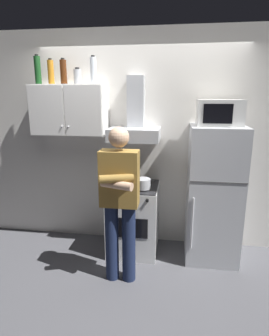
# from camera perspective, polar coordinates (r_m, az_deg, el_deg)

# --- Properties ---
(ground_plane) EXTENTS (7.00, 7.00, 0.00)m
(ground_plane) POSITION_cam_1_polar(r_m,az_deg,el_deg) (3.56, 0.00, -18.21)
(ground_plane) COLOR #4C4C51
(back_wall_tiled) EXTENTS (4.80, 0.10, 2.70)m
(back_wall_tiled) POSITION_cam_1_polar(r_m,az_deg,el_deg) (3.63, 1.35, 5.43)
(back_wall_tiled) COLOR silver
(back_wall_tiled) RESTS_ON ground_plane
(upper_cabinet) EXTENTS (0.90, 0.37, 0.60)m
(upper_cabinet) POSITION_cam_1_polar(r_m,az_deg,el_deg) (3.57, -12.99, 11.37)
(upper_cabinet) COLOR white
(stove_oven) EXTENTS (0.60, 0.62, 0.87)m
(stove_oven) POSITION_cam_1_polar(r_m,az_deg,el_deg) (3.57, -0.23, -10.15)
(stove_oven) COLOR silver
(stove_oven) RESTS_ON ground_plane
(range_hood) EXTENTS (0.60, 0.44, 0.75)m
(range_hood) POSITION_cam_1_polar(r_m,az_deg,el_deg) (3.39, 0.07, 8.98)
(range_hood) COLOR #B7BABF
(refrigerator) EXTENTS (0.60, 0.62, 1.60)m
(refrigerator) POSITION_cam_1_polar(r_m,az_deg,el_deg) (3.44, 15.70, -5.15)
(refrigerator) COLOR silver
(refrigerator) RESTS_ON ground_plane
(microwave) EXTENTS (0.48, 0.37, 0.28)m
(microwave) POSITION_cam_1_polar(r_m,az_deg,el_deg) (3.27, 16.81, 10.68)
(microwave) COLOR silver
(microwave) RESTS_ON refrigerator
(person_standing) EXTENTS (0.38, 0.33, 1.64)m
(person_standing) POSITION_cam_1_polar(r_m,az_deg,el_deg) (2.85, -3.03, -6.59)
(person_standing) COLOR #192342
(person_standing) RESTS_ON ground_plane
(cooking_pot) EXTENTS (0.28, 0.18, 0.12)m
(cooking_pot) POSITION_cam_1_polar(r_m,az_deg,el_deg) (3.27, 1.72, -3.17)
(cooking_pot) COLOR #B7BABF
(cooking_pot) RESTS_ON stove_oven
(bottle_canister_steel) EXTENTS (0.09, 0.09, 0.19)m
(bottle_canister_steel) POSITION_cam_1_polar(r_m,az_deg,el_deg) (3.54, -11.46, 17.70)
(bottle_canister_steel) COLOR #B2B5BA
(bottle_canister_steel) RESTS_ON upper_cabinet
(bottle_vodka_clear) EXTENTS (0.07, 0.07, 0.32)m
(bottle_vodka_clear) POSITION_cam_1_polar(r_m,az_deg,el_deg) (3.47, -8.34, 18.96)
(bottle_vodka_clear) COLOR silver
(bottle_vodka_clear) RESTS_ON upper_cabinet
(bottle_rum_dark) EXTENTS (0.08, 0.08, 0.30)m
(bottle_rum_dark) POSITION_cam_1_polar(r_m,az_deg,el_deg) (3.63, -14.19, 18.34)
(bottle_rum_dark) COLOR #47230F
(bottle_rum_dark) RESTS_ON upper_cabinet
(bottle_wine_green) EXTENTS (0.07, 0.07, 0.34)m
(bottle_wine_green) POSITION_cam_1_polar(r_m,az_deg,el_deg) (3.70, -19.02, 18.23)
(bottle_wine_green) COLOR #19471E
(bottle_wine_green) RESTS_ON upper_cabinet
(bottle_liquor_amber) EXTENTS (0.07, 0.07, 0.29)m
(bottle_liquor_amber) POSITION_cam_1_polar(r_m,az_deg,el_deg) (3.63, -16.59, 18.13)
(bottle_liquor_amber) COLOR #B7721E
(bottle_liquor_amber) RESTS_ON upper_cabinet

